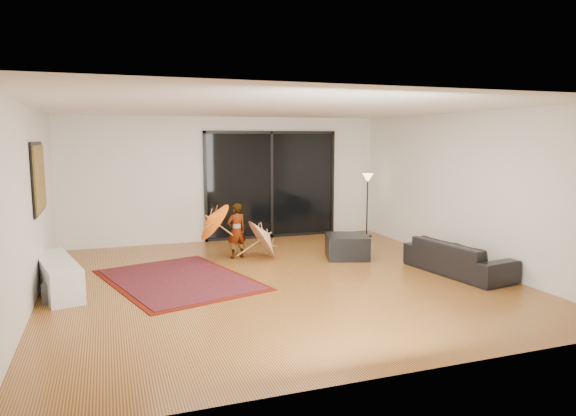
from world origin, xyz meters
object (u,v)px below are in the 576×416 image
ottoman (347,246)px  media_console (57,275)px  sofa (458,257)px  child (236,231)px

ottoman → media_console: bearing=-174.0°
sofa → ottoman: sofa is taller
media_console → sofa: bearing=-23.8°
media_console → sofa: size_ratio=0.92×
child → ottoman: bearing=148.3°
media_console → child: bearing=8.5°
ottoman → child: (-1.97, 0.68, 0.30)m
ottoman → child: 2.10m
sofa → ottoman: size_ratio=2.48×
media_console → child: size_ratio=1.68×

